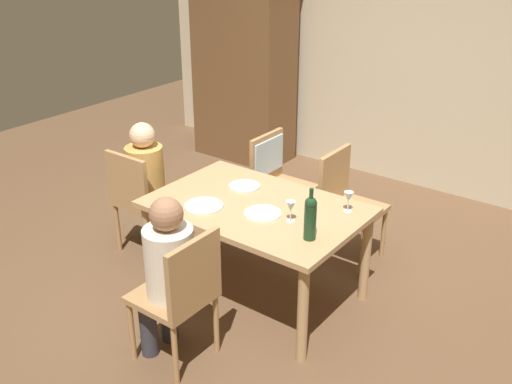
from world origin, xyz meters
TOP-DOWN VIEW (x-y plane):
  - ground_plane at (0.00, 0.00)m, footprint 10.00×10.00m
  - rear_room_partition at (0.00, 2.70)m, footprint 6.40×0.12m
  - armoire_cabinet at (-1.85, 2.25)m, footprint 1.18×0.62m
  - dining_table at (0.00, 0.00)m, footprint 1.50×0.99m
  - chair_near at (0.09, -0.88)m, footprint 0.44×0.44m
  - chair_left_end at (-1.13, -0.09)m, footprint 0.44×0.44m
  - chair_far_right at (0.25, 0.88)m, footprint 0.44×0.44m
  - chair_far_left at (-0.46, 0.88)m, footprint 0.45×0.44m
  - person_woman_host at (-0.03, -0.88)m, footprint 0.35×0.31m
  - person_man_bearded at (-1.13, 0.03)m, footprint 0.31×0.35m
  - wine_bottle_tall_green at (0.56, -0.19)m, footprint 0.08×0.08m
  - wine_glass_near_left at (0.57, 0.30)m, footprint 0.07×0.07m
  - wine_glass_centre at (0.34, -0.06)m, footprint 0.07×0.07m
  - dinner_plate_host at (-0.28, -0.25)m, footprint 0.28×0.28m
  - dinner_plate_guest_left at (0.13, -0.09)m, footprint 0.26×0.26m
  - dinner_plate_guest_right at (-0.25, 0.19)m, footprint 0.24×0.24m

SIDE VIEW (x-z plane):
  - ground_plane at x=0.00m, z-range 0.00..0.00m
  - chair_near at x=0.09m, z-range 0.07..0.99m
  - chair_left_end at x=-1.13m, z-range 0.07..0.99m
  - chair_far_right at x=0.25m, z-range 0.07..0.99m
  - chair_far_left at x=-0.46m, z-range 0.13..1.05m
  - person_woman_host at x=-0.03m, z-range 0.09..1.22m
  - person_man_bearded at x=-1.13m, z-range 0.09..1.22m
  - dining_table at x=0.00m, z-range 0.28..1.03m
  - dinner_plate_host at x=-0.28m, z-range 0.75..0.76m
  - dinner_plate_guest_left at x=0.13m, z-range 0.75..0.76m
  - dinner_plate_guest_right at x=-0.25m, z-range 0.75..0.76m
  - wine_glass_near_left at x=0.57m, z-range 0.78..0.93m
  - wine_glass_centre at x=0.34m, z-range 0.78..0.93m
  - wine_bottle_tall_green at x=0.56m, z-range 0.73..1.08m
  - armoire_cabinet at x=-1.85m, z-range 0.01..2.19m
  - rear_room_partition at x=0.00m, z-range 0.00..2.70m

